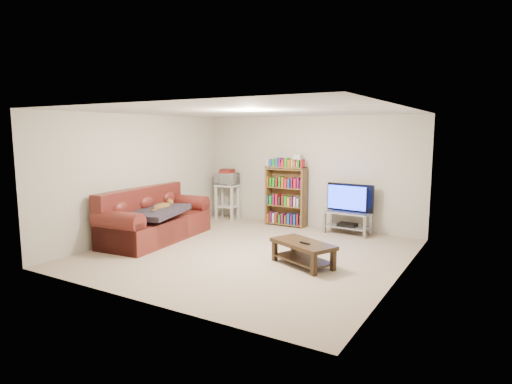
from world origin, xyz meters
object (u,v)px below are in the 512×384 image
Objects in this scene: sofa at (153,222)px; tv_stand at (348,219)px; bookshelf at (286,195)px; coffee_table at (303,249)px.

tv_stand is at bearing 30.95° from sofa.
bookshelf is (-1.44, 0.08, 0.36)m from tv_stand.
coffee_table is 1.23× the size of tv_stand.
bookshelf is at bearing 49.41° from sofa.
coffee_table is 0.88× the size of bookshelf.
sofa is 3.88m from tv_stand.
bookshelf is (-1.53, 2.44, 0.41)m from coffee_table.
sofa is at bearing -139.71° from tv_stand.
bookshelf is at bearing 145.89° from coffee_table.
sofa is 2.57× the size of tv_stand.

